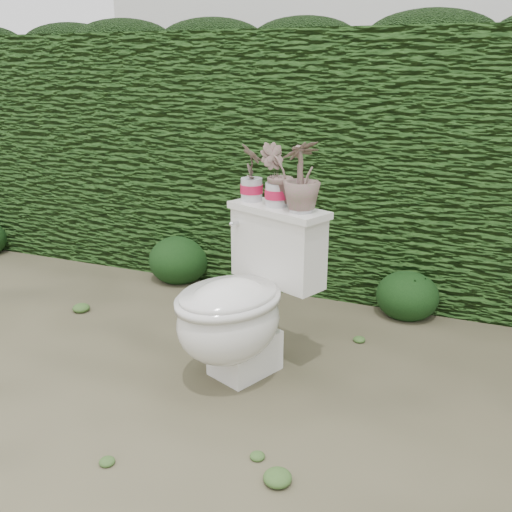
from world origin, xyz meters
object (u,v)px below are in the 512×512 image
at_px(toilet, 242,304).
at_px(potted_plant_center, 277,177).
at_px(potted_plant_right, 302,178).
at_px(potted_plant_left, 252,174).

relative_size(toilet, potted_plant_center, 2.90).
bearing_deg(potted_plant_right, potted_plant_left, -81.28).
bearing_deg(potted_plant_center, toilet, 50.01).
bearing_deg(potted_plant_center, potted_plant_left, -42.77).
relative_size(potted_plant_left, potted_plant_right, 0.86).
distance_m(toilet, potted_plant_right, 0.64).
distance_m(toilet, potted_plant_left, 0.63).
height_order(toilet, potted_plant_right, potted_plant_right).
xyz_separation_m(toilet, potted_plant_left, (-0.07, 0.29, 0.55)).
xyz_separation_m(potted_plant_left, potted_plant_right, (0.29, -0.12, 0.02)).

